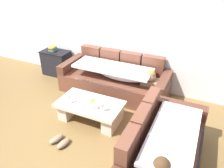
# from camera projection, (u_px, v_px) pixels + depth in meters

# --- Properties ---
(ground_plane) EXTENTS (14.00, 14.00, 0.00)m
(ground_plane) POSITION_uv_depth(u_px,v_px,m) (72.00, 135.00, 3.78)
(ground_plane) COLOR brown
(back_wall) EXTENTS (9.00, 0.10, 2.70)m
(back_wall) POSITION_uv_depth(u_px,v_px,m) (121.00, 28.00, 4.82)
(back_wall) COLOR white
(back_wall) RESTS_ON ground_plane
(couch_along_wall) EXTENTS (2.38, 0.92, 0.88)m
(couch_along_wall) POSITION_uv_depth(u_px,v_px,m) (116.00, 80.00, 4.86)
(couch_along_wall) COLOR brown
(couch_along_wall) RESTS_ON ground_plane
(couch_near_window) EXTENTS (0.92, 1.86, 0.88)m
(couch_near_window) POSITION_uv_depth(u_px,v_px,m) (163.00, 150.00, 3.05)
(couch_near_window) COLOR brown
(couch_near_window) RESTS_ON ground_plane
(coffee_table) EXTENTS (1.20, 0.68, 0.38)m
(coffee_table) POSITION_uv_depth(u_px,v_px,m) (90.00, 109.00, 4.05)
(coffee_table) COLOR beige
(coffee_table) RESTS_ON ground_plane
(fruit_bowl) EXTENTS (0.28, 0.28, 0.10)m
(fruit_bowl) POSITION_uv_depth(u_px,v_px,m) (93.00, 104.00, 3.89)
(fruit_bowl) COLOR silver
(fruit_bowl) RESTS_ON coffee_table
(wine_glass_near_left) EXTENTS (0.07, 0.07, 0.17)m
(wine_glass_near_left) POSITION_uv_depth(u_px,v_px,m) (69.00, 98.00, 3.93)
(wine_glass_near_left) COLOR silver
(wine_glass_near_left) RESTS_ON coffee_table
(wine_glass_near_right) EXTENTS (0.07, 0.07, 0.17)m
(wine_glass_near_right) POSITION_uv_depth(u_px,v_px,m) (102.00, 106.00, 3.71)
(wine_glass_near_right) COLOR silver
(wine_glass_near_right) RESTS_ON coffee_table
(open_magazine) EXTENTS (0.33, 0.29, 0.01)m
(open_magazine) POSITION_uv_depth(u_px,v_px,m) (104.00, 106.00, 3.90)
(open_magazine) COLOR white
(open_magazine) RESTS_ON coffee_table
(side_cabinet) EXTENTS (0.72, 0.44, 0.64)m
(side_cabinet) POSITION_uv_depth(u_px,v_px,m) (57.00, 63.00, 5.70)
(side_cabinet) COLOR black
(side_cabinet) RESTS_ON ground_plane
(book_stack_on_cabinet) EXTENTS (0.16, 0.19, 0.12)m
(book_stack_on_cabinet) POSITION_uv_depth(u_px,v_px,m) (53.00, 49.00, 5.54)
(book_stack_on_cabinet) COLOR #338C59
(book_stack_on_cabinet) RESTS_ON side_cabinet
(pair_of_shoes) EXTENTS (0.35, 0.32, 0.09)m
(pair_of_shoes) POSITION_uv_depth(u_px,v_px,m) (60.00, 141.00, 3.60)
(pair_of_shoes) COLOR #8C7259
(pair_of_shoes) RESTS_ON ground_plane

